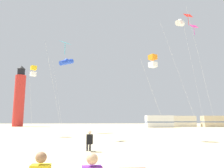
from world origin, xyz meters
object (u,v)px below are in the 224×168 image
Objects in this scene: kite_flyer_standing at (89,140)px; kite_box_orange at (153,61)px; kite_diamond_scarlet at (189,21)px; rv_van_cream at (183,121)px; kite_tube_blue at (67,62)px; rv_van_white at (159,121)px; kite_box_gold at (33,71)px; lighthouse_distant at (19,97)px; kite_diamond_cyan at (64,46)px; rv_van_tan at (215,121)px; kite_tube_white at (180,23)px; kite_diamond_magenta at (194,31)px.

kite_box_orange reaches higher than kite_flyer_standing.
kite_diamond_scarlet reaches higher than rv_van_cream.
kite_tube_blue is 37.69m from rv_van_cream.
rv_van_cream is at bearing 29.85° from rv_van_white.
kite_tube_blue is (-4.43, 18.69, 9.57)m from kite_flyer_standing.
lighthouse_distant is at bearing 112.06° from kite_box_gold.
rv_van_white is (17.54, 31.06, -7.39)m from kite_diamond_cyan.
rv_van_white is at bearing 51.32° from kite_box_gold.
kite_diamond_cyan is 44.17m from lighthouse_distant.
kite_flyer_standing is 0.12× the size of kite_diamond_cyan.
rv_van_white is at bearing -168.35° from rv_van_tan.
kite_tube_white reaches higher than kite_diamond_cyan.
rv_van_cream is 7.81m from rv_van_tan.
rv_van_white is (4.16, 26.46, -12.30)m from kite_tube_white.
kite_tube_blue is 1.66× the size of rv_van_white.
kite_diamond_cyan is 1.20× the size of kite_box_gold.
kite_diamond_scarlet is at bearing -76.49° from kite_tube_white.
kite_box_gold is 38.81m from lighthouse_distant.
kite_diamond_magenta is at bearing -20.77° from kite_tube_blue.
kite_tube_blue is at bearing 97.83° from kite_diamond_cyan.
kite_diamond_cyan is at bearing -162.93° from kite_diamond_magenta.
rv_van_cream is (22.27, 43.79, 0.78)m from kite_flyer_standing.
kite_diamond_magenta reaches higher than kite_tube_blue.
kite_box_orange is at bearing -125.03° from rv_van_tan.
kite_tube_white reaches higher than kite_box_gold.
kite_diamond_scarlet reaches higher than kite_tube_blue.
kite_diamond_scarlet reaches higher than rv_van_tan.
kite_diamond_scarlet is at bearing 37.64° from kite_box_orange.
kite_box_gold is (-17.45, -0.53, -6.49)m from kite_tube_white.
kite_diamond_cyan is at bearing -82.17° from kite_tube_blue.
rv_van_tan is at bearing 46.32° from kite_diamond_cyan.
rv_van_cream is at bearing 43.23° from kite_tube_blue.
kite_diamond_cyan reaches higher than kite_flyer_standing.
kite_diamond_cyan is at bearing -122.62° from rv_van_white.
lighthouse_distant is (-14.58, 35.96, 0.64)m from kite_box_gold.
lighthouse_distant reaches higher than rv_van_cream.
kite_diamond_cyan is at bearing -126.82° from rv_van_cream.
kite_tube_blue reaches higher than rv_van_cream.
kite_box_orange is 13.50m from kite_box_gold.
kite_diamond_magenta is 2.08× the size of rv_van_cream.
kite_flyer_standing is 0.08× the size of kite_diamond_scarlet.
rv_van_tan is (36.90, 30.30, -5.81)m from kite_box_gold.
kite_diamond_cyan is (-2.92, 7.75, 8.17)m from kite_flyer_standing.
kite_diamond_scarlet is at bearing -110.82° from rv_van_cream.
kite_diamond_magenta is at bearing 17.07° from kite_diamond_cyan.
kite_diamond_scarlet is 49.63m from lighthouse_distant.
kite_flyer_standing is 51.66m from rv_van_tan.
kite_box_gold is (-12.33, 5.49, 0.19)m from kite_box_orange.
kite_box_orange is (-5.54, -4.27, -6.10)m from kite_diamond_scarlet.
kite_tube_blue is 33.85m from lighthouse_distant.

